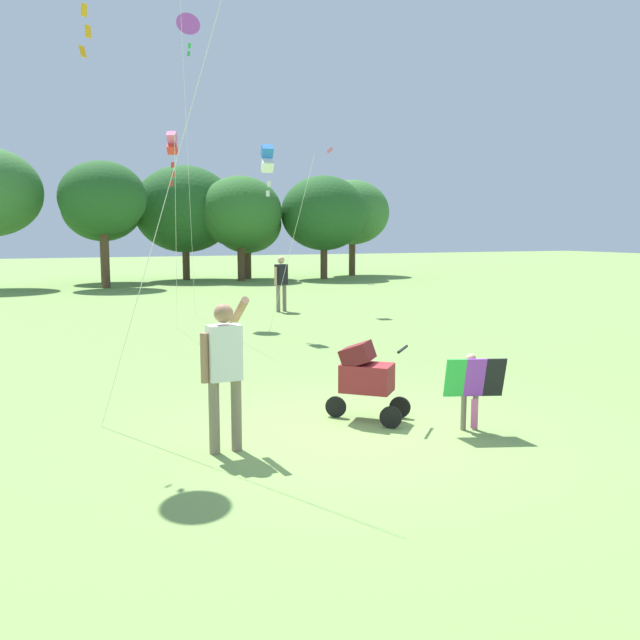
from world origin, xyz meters
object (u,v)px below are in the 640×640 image
Objects in this scene: kite_green_novelty at (268,160)px; person_sitting_far at (281,279)px; stroller at (365,374)px; person_adult_flyer at (224,363)px; kite_orange_delta at (172,145)px; child_with_butterfly_kite at (471,384)px; kite_blue_high at (188,28)px.

kite_green_novelty is 5.42m from person_sitting_far.
stroller is 12.05m from person_sitting_far.
kite_orange_delta is at bearing 81.58° from person_adult_flyer.
child_with_butterfly_kite is 3.02m from person_adult_flyer.
person_adult_flyer reaches higher than stroller.
kite_orange_delta is 2.58m from kite_green_novelty.
person_adult_flyer is 13.18m from person_sitting_far.
person_adult_flyer is 2.10m from stroller.
child_with_butterfly_kite is 14.76m from kite_blue_high.
child_with_butterfly_kite is at bearing -81.66° from kite_orange_delta.
stroller is (-0.96, 0.94, 0.02)m from child_with_butterfly_kite.
kite_green_novelty is (1.31, 7.57, 3.47)m from stroller.
person_adult_flyer is 10.54m from kite_orange_delta.
stroller reaches higher than child_with_butterfly_kite.
kite_blue_high is 7.50m from person_sitting_far.
kite_green_novelty is (3.31, 8.08, 3.08)m from person_adult_flyer.
kite_blue_high reaches higher than kite_orange_delta.
stroller is 0.62× the size of person_sitting_far.
stroller is (2.00, 0.52, -0.39)m from person_adult_flyer.
person_sitting_far reaches higher than child_with_butterfly_kite.
person_adult_flyer is 14.40m from kite_blue_high.
person_adult_flyer is at bearing 171.78° from child_with_butterfly_kite.
kite_blue_high is (1.03, 2.49, 3.51)m from kite_orange_delta.
kite_blue_high is at bearing 176.40° from person_sitting_far.
kite_green_novelty is at bearing 67.76° from person_adult_flyer.
child_with_butterfly_kite is 0.11× the size of kite_blue_high.
person_adult_flyer is at bearing -112.79° from person_sitting_far.
person_adult_flyer is 0.39× the size of kite_green_novelty.
kite_blue_high reaches higher than person_sitting_far.
child_with_butterfly_kite is 11.08m from kite_orange_delta.
person_sitting_far reaches higher than stroller.
person_sitting_far is (1.80, 4.07, -3.08)m from kite_green_novelty.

